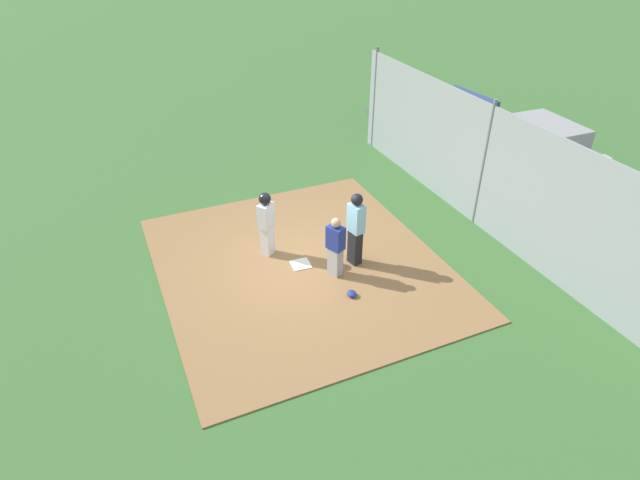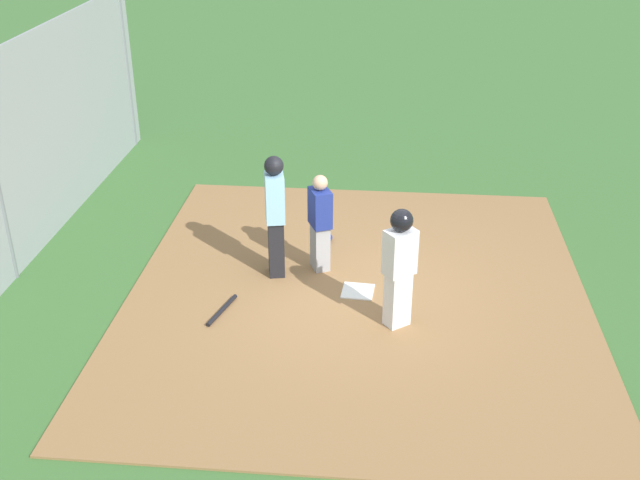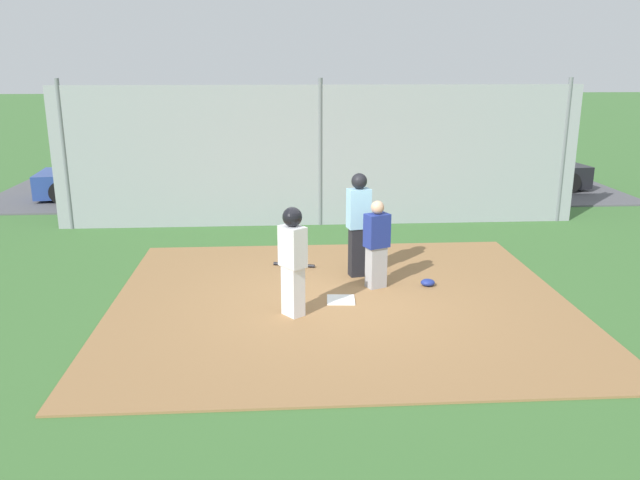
{
  "view_description": "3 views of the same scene",
  "coord_description": "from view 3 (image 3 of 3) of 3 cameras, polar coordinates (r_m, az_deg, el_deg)",
  "views": [
    {
      "loc": [
        -9.41,
        3.65,
        7.31
      ],
      "look_at": [
        -0.35,
        -0.35,
        0.84
      ],
      "focal_mm": 29.43,
      "sensor_mm": 36.0,
      "label": 1
    },
    {
      "loc": [
        9.31,
        0.34,
        5.61
      ],
      "look_at": [
        -0.23,
        -0.56,
        0.71
      ],
      "focal_mm": 43.09,
      "sensor_mm": 36.0,
      "label": 2
    },
    {
      "loc": [
        0.94,
        9.44,
        3.69
      ],
      "look_at": [
        0.33,
        -0.07,
        1.02
      ],
      "focal_mm": 35.75,
      "sensor_mm": 36.0,
      "label": 3
    }
  ],
  "objects": [
    {
      "name": "parked_car_dark",
      "position": [
        19.69,
        16.75,
        6.03
      ],
      "size": [
        4.36,
        2.24,
        1.28
      ],
      "rotation": [
        0.0,
        0.0,
        3.25
      ],
      "color": "black",
      "rests_on": "parking_lot"
    },
    {
      "name": "parking_lot",
      "position": [
        18.88,
        -0.77,
        4.47
      ],
      "size": [
        18.0,
        5.2,
        0.04
      ],
      "primitive_type": "cube",
      "color": "#515156",
      "rests_on": "ground_plane"
    },
    {
      "name": "umpire",
      "position": [
        11.07,
        3.47,
        1.61
      ],
      "size": [
        0.43,
        0.33,
        1.83
      ],
      "rotation": [
        0.0,
        0.0,
        1.78
      ],
      "color": "black",
      "rests_on": "dirt_infield"
    },
    {
      "name": "catcher",
      "position": [
        10.56,
        5.09,
        -0.32
      ],
      "size": [
        0.45,
        0.39,
        1.48
      ],
      "rotation": [
        0.0,
        0.0,
        1.99
      ],
      "color": "#9E9EA3",
      "rests_on": "dirt_infield"
    },
    {
      "name": "dirt_infield",
      "position": [
        10.17,
        1.88,
        -5.5
      ],
      "size": [
        7.2,
        6.4,
        0.03
      ],
      "primitive_type": "cube",
      "color": "olive",
      "rests_on": "ground_plane"
    },
    {
      "name": "runner",
      "position": [
        9.3,
        -2.46,
        -1.31
      ],
      "size": [
        0.44,
        0.46,
        1.65
      ],
      "rotation": [
        0.0,
        0.0,
        3.8
      ],
      "color": "silver",
      "rests_on": "dirt_infield"
    },
    {
      "name": "baseball_bat",
      "position": [
        11.81,
        -2.34,
        -2.23
      ],
      "size": [
        0.77,
        0.28,
        0.06
      ],
      "primitive_type": "cylinder",
      "rotation": [
        0.0,
        1.57,
        6.0
      ],
      "color": "black",
      "rests_on": "dirt_infield"
    },
    {
      "name": "home_plate",
      "position": [
        10.16,
        1.88,
        -5.37
      ],
      "size": [
        0.47,
        0.47,
        0.02
      ],
      "primitive_type": "cube",
      "rotation": [
        0.0,
        0.0,
        -0.07
      ],
      "color": "white",
      "rests_on": "dirt_infield"
    },
    {
      "name": "ground_plane",
      "position": [
        10.18,
        1.88,
        -5.58
      ],
      "size": [
        140.0,
        140.0,
        0.0
      ],
      "primitive_type": "plane",
      "color": "#3D6B33"
    },
    {
      "name": "parked_car_blue",
      "position": [
        18.84,
        -17.8,
        5.53
      ],
      "size": [
        4.35,
        2.2,
        1.28
      ],
      "rotation": [
        0.0,
        0.0,
        3.24
      ],
      "color": "#28428C",
      "rests_on": "parking_lot"
    },
    {
      "name": "catcher_mask",
      "position": [
        10.93,
        9.62,
        -3.77
      ],
      "size": [
        0.24,
        0.2,
        0.12
      ],
      "primitive_type": "ellipsoid",
      "color": "navy",
      "rests_on": "dirt_infield"
    },
    {
      "name": "parked_car_silver",
      "position": [
        19.26,
        -8.08,
        6.33
      ],
      "size": [
        4.25,
        1.99,
        1.28
      ],
      "rotation": [
        0.0,
        0.0,
        -0.03
      ],
      "color": "#B2B2B7",
      "rests_on": "parking_lot"
    },
    {
      "name": "backstop_fence",
      "position": [
        14.64,
        0.03,
        7.49
      ],
      "size": [
        12.0,
        0.1,
        3.35
      ],
      "color": "#93999E",
      "rests_on": "ground_plane"
    }
  ]
}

